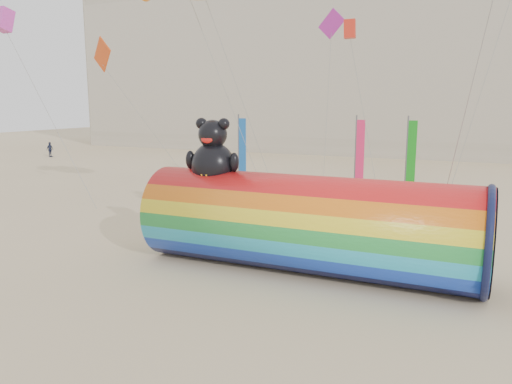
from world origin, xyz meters
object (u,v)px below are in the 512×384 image
at_px(windsock_assembly, 307,221).
at_px(kite_handler, 344,241).
at_px(fabric_bundle, 369,270).
at_px(hotel_building, 309,69).

xyz_separation_m(windsock_assembly, kite_handler, (1.03, 1.43, -0.96)).
height_order(windsock_assembly, fabric_bundle, windsock_assembly).
xyz_separation_m(hotel_building, fabric_bundle, (17.53, -45.84, -10.14)).
bearing_deg(kite_handler, hotel_building, -73.63).
relative_size(kite_handler, fabric_bundle, 0.68).
relative_size(hotel_building, windsock_assembly, 5.01).
bearing_deg(fabric_bundle, hotel_building, 110.92).
height_order(hotel_building, windsock_assembly, hotel_building).
bearing_deg(windsock_assembly, fabric_bundle, 12.09).
height_order(hotel_building, kite_handler, hotel_building).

